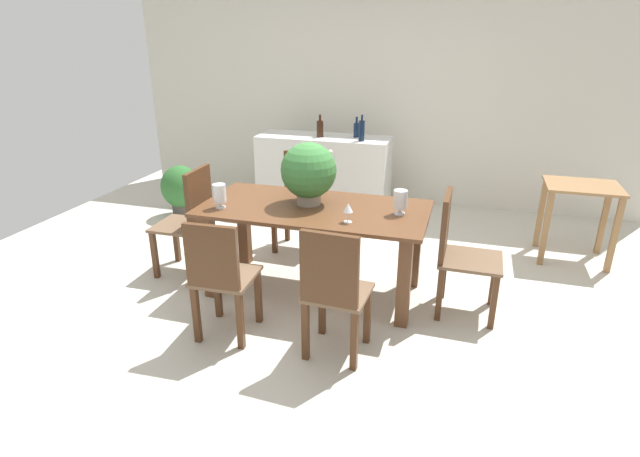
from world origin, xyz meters
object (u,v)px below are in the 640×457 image
chair_near_left (220,275)px  chair_far_left (302,196)px  chair_head_end (191,217)px  wine_bottle_green (362,130)px  side_table (580,203)px  potted_plant_floor (181,189)px  crystal_vase_center_near (400,200)px  chair_foot_end (458,249)px  wine_bottle_tall (320,128)px  chair_near_right (334,289)px  flower_centerpiece (309,172)px  kitchen_counter (324,175)px  wine_glass (348,208)px  dining_table (314,224)px  wine_bottle_clear (356,129)px  crystal_vase_left (220,194)px

chair_near_left → chair_far_left: chair_far_left is taller
chair_head_end → wine_bottle_green: (1.13, 1.81, 0.50)m
side_table → potted_plant_floor: (-4.26, -0.01, -0.23)m
chair_near_left → crystal_vase_center_near: crystal_vase_center_near is taller
chair_near_left → chair_head_end: bearing=-52.6°
chair_foot_end → wine_bottle_tall: (-1.67, 1.89, 0.49)m
chair_head_end → potted_plant_floor: 1.62m
chair_far_left → crystal_vase_center_near: bearing=-36.5°
chair_near_right → chair_head_end: bearing=-26.4°
potted_plant_floor → chair_head_end: bearing=-55.1°
flower_centerpiece → wine_bottle_green: 1.75m
crystal_vase_center_near → wine_bottle_green: size_ratio=0.68×
chair_foot_end → kitchen_counter: 2.53m
wine_glass → side_table: size_ratio=0.20×
dining_table → wine_glass: 0.50m
chair_head_end → wine_bottle_green: wine_bottle_green is taller
chair_far_left → flower_centerpiece: (0.34, -0.83, 0.49)m
wine_bottle_clear → wine_bottle_tall: bearing=-165.2°
chair_head_end → chair_near_right: (1.55, -0.88, -0.02)m
crystal_vase_center_near → wine_bottle_green: 1.93m
dining_table → chair_near_left: (-0.41, -0.88, -0.09)m
kitchen_counter → dining_table: bearing=-75.8°
kitchen_counter → wine_bottle_tall: wine_bottle_tall is taller
chair_near_left → kitchen_counter: size_ratio=0.59×
chair_far_left → wine_bottle_tall: wine_bottle_tall is taller
chair_head_end → flower_centerpiece: 1.19m
dining_table → wine_bottle_clear: bearing=93.3°
chair_head_end → wine_glass: bearing=78.9°
chair_near_left → wine_bottle_clear: 2.94m
wine_glass → wine_bottle_green: size_ratio=0.52×
chair_foot_end → potted_plant_floor: size_ratio=1.57×
chair_near_left → wine_bottle_green: bearing=-101.0°
crystal_vase_left → crystal_vase_center_near: (1.40, 0.26, -0.00)m
dining_table → potted_plant_floor: 2.46m
chair_far_left → potted_plant_floor: chair_far_left is taller
wine_bottle_clear → potted_plant_floor: bearing=-160.7°
side_table → wine_glass: bearing=-139.3°
wine_bottle_clear → potted_plant_floor: size_ratio=0.38×
chair_near_right → flower_centerpiece: flower_centerpiece is taller
chair_head_end → chair_far_left: bearing=139.0°
flower_centerpiece → crystal_vase_center_near: flower_centerpiece is taller
chair_foot_end → chair_near_right: (-0.74, -0.88, -0.01)m
flower_centerpiece → potted_plant_floor: flower_centerpiece is taller
crystal_vase_center_near → wine_glass: (-0.34, -0.28, -0.01)m
wine_bottle_green → chair_far_left: bearing=-113.1°
crystal_vase_left → kitchen_counter: (0.22, 2.17, -0.41)m
kitchen_counter → wine_bottle_green: bearing=-14.3°
crystal_vase_center_near → side_table: bearing=41.0°
dining_table → kitchen_counter: kitchen_counter is taller
chair_near_right → chair_foot_end: bearing=-126.9°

